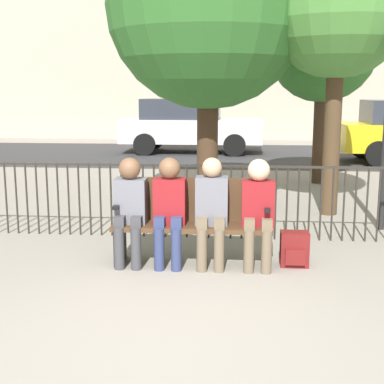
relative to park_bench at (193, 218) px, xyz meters
The scene contains 13 objects.
ground_plane 2.05m from the park_bench, 90.00° to the right, with size 80.00×80.00×0.00m, color gray.
park_bench is the anchor object (origin of this frame).
seated_person_0 0.70m from the park_bench, 168.83° to the right, with size 0.34×0.39×1.16m.
seated_person_1 0.32m from the park_bench, 151.12° to the right, with size 0.34×0.39×1.17m.
seated_person_2 0.30m from the park_bench, 31.68° to the right, with size 0.34×0.39×1.17m.
seated_person_3 0.73m from the park_bench, 10.59° to the right, with size 0.34×0.39×1.16m.
backpack 1.14m from the park_bench, ahead, with size 0.30×0.25×0.37m.
fence_railing 1.00m from the park_bench, 90.93° to the left, with size 9.01×0.03×0.95m.
tree_0 3.83m from the park_bench, 90.13° to the left, with size 3.09×3.09×4.66m.
tree_1 4.06m from the park_bench, 53.23° to the left, with size 2.17×2.17×4.19m.
tree_2 6.14m from the park_bench, 68.56° to the left, with size 2.15×2.15×3.77m.
street_surface 10.02m from the park_bench, 90.00° to the left, with size 24.00×6.00×0.01m.
parked_car_1 10.60m from the park_bench, 95.53° to the left, with size 4.20×1.94×1.62m.
Camera 1 is at (0.48, -3.63, 1.86)m, focal length 50.00 mm.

